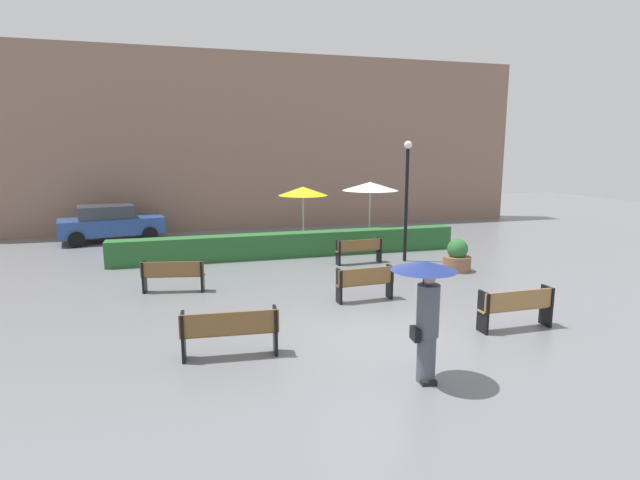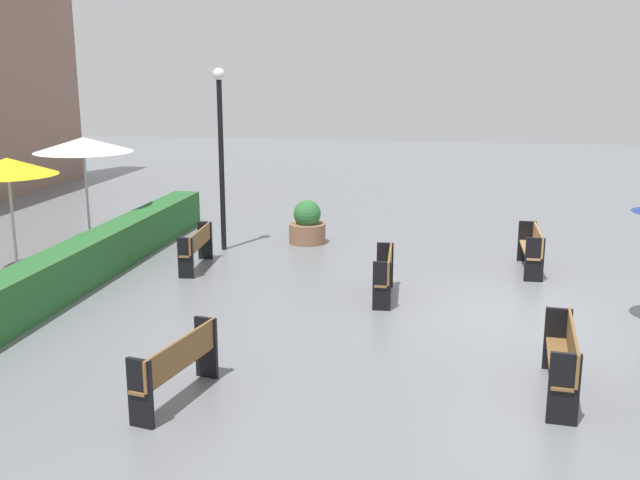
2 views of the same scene
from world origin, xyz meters
The scene contains 11 objects.
ground_plane centered at (0.00, 0.00, 0.00)m, with size 60.00×60.00×0.00m, color slate.
bench_far_left centered at (-4.23, 4.65, 0.53)m, with size 1.73×0.64×0.88m.
bench_back_row centered at (1.99, 6.57, 0.52)m, with size 1.70×0.43×0.86m.
bench_mid_center centered at (0.60, 2.40, 0.53)m, with size 1.57×0.40×0.90m.
bench_near_left centered at (-3.18, -0.29, 0.55)m, with size 1.86×0.52×0.93m.
bench_near_right centered at (3.02, -0.50, 0.54)m, with size 1.75×0.38×0.91m.
planter_pot centered at (4.68, 4.68, 0.46)m, with size 0.89×0.89×1.07m.
lamp_post centered at (3.69, 6.51, 2.56)m, with size 0.28×0.28×4.21m.
patio_umbrella_yellow centered at (0.89, 10.14, 2.27)m, with size 1.99×1.99×2.45m.
patio_umbrella_white centered at (3.69, 9.93, 2.42)m, with size 2.33×2.33×2.60m.
hedge_strip centered at (0.00, 8.40, 0.44)m, with size 12.88×0.70×0.89m, color #28602D.
Camera 2 is at (-12.68, 1.29, 4.28)m, focal length 41.43 mm.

